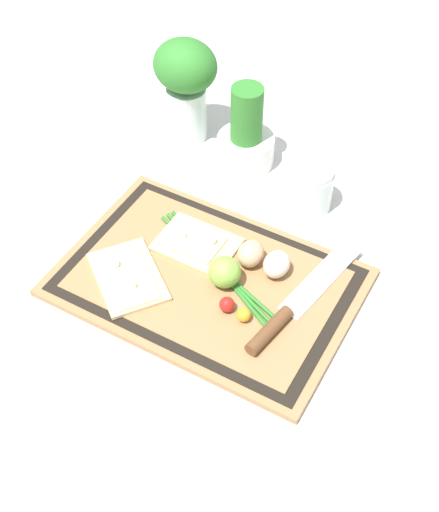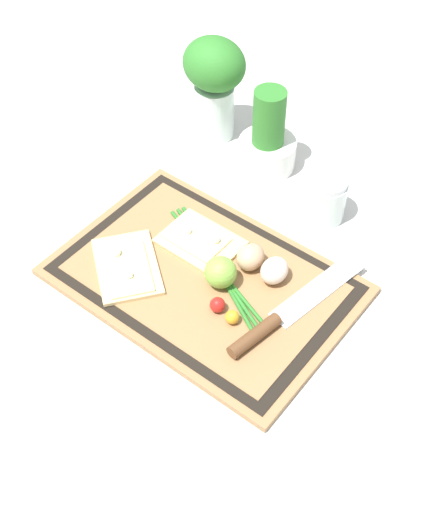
# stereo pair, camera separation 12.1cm
# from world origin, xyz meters

# --- Properties ---
(ground_plane) EXTENTS (6.00, 6.00, 0.00)m
(ground_plane) POSITION_xyz_m (0.00, 0.00, 0.00)
(ground_plane) COLOR silver
(cutting_board) EXTENTS (0.49, 0.33, 0.02)m
(cutting_board) POSITION_xyz_m (0.00, 0.00, 0.01)
(cutting_board) COLOR #997047
(cutting_board) RESTS_ON ground_plane
(pizza_slice_near) EXTENTS (0.18, 0.17, 0.02)m
(pizza_slice_near) POSITION_xyz_m (-0.12, -0.07, 0.02)
(pizza_slice_near) COLOR #DBBC7F
(pizza_slice_near) RESTS_ON cutting_board
(pizza_slice_far) EXTENTS (0.14, 0.10, 0.02)m
(pizza_slice_far) POSITION_xyz_m (-0.06, 0.06, 0.02)
(pizza_slice_far) COLOR #DBBC7F
(pizza_slice_far) RESTS_ON cutting_board
(knife) EXTENTS (0.08, 0.30, 0.02)m
(knife) POSITION_xyz_m (0.15, -0.00, 0.02)
(knife) COLOR silver
(knife) RESTS_ON cutting_board
(egg_brown) EXTENTS (0.04, 0.05, 0.04)m
(egg_brown) POSITION_xyz_m (0.05, 0.07, 0.04)
(egg_brown) COLOR tan
(egg_brown) RESTS_ON cutting_board
(egg_pink) EXTENTS (0.04, 0.05, 0.04)m
(egg_pink) POSITION_xyz_m (0.09, 0.07, 0.04)
(egg_pink) COLOR beige
(egg_pink) RESTS_ON cutting_board
(lime) EXTENTS (0.05, 0.05, 0.05)m
(lime) POSITION_xyz_m (0.03, 0.01, 0.04)
(lime) COLOR #7FB742
(lime) RESTS_ON cutting_board
(cherry_tomato_red) EXTENTS (0.03, 0.03, 0.03)m
(cherry_tomato_red) POSITION_xyz_m (0.06, -0.04, 0.03)
(cherry_tomato_red) COLOR red
(cherry_tomato_red) RESTS_ON cutting_board
(cherry_tomato_yellow) EXTENTS (0.02, 0.02, 0.02)m
(cherry_tomato_yellow) POSITION_xyz_m (0.09, -0.05, 0.03)
(cherry_tomato_yellow) COLOR gold
(cherry_tomato_yellow) RESTS_ON cutting_board
(scallion_bunch) EXTENTS (0.29, 0.15, 0.01)m
(scallion_bunch) POSITION_xyz_m (-0.00, 0.03, 0.02)
(scallion_bunch) COLOR #2D7528
(scallion_bunch) RESTS_ON cutting_board
(herb_pot) EXTENTS (0.11, 0.11, 0.17)m
(herb_pot) POSITION_xyz_m (-0.10, 0.32, 0.06)
(herb_pot) COLOR white
(herb_pot) RESTS_ON ground_plane
(sauce_jar) EXTENTS (0.08, 0.08, 0.09)m
(sauce_jar) POSITION_xyz_m (0.07, 0.26, 0.04)
(sauce_jar) COLOR silver
(sauce_jar) RESTS_ON ground_plane
(herb_glass) EXTENTS (0.13, 0.11, 0.22)m
(herb_glass) POSITION_xyz_m (-0.24, 0.33, 0.13)
(herb_glass) COLOR silver
(herb_glass) RESTS_ON ground_plane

